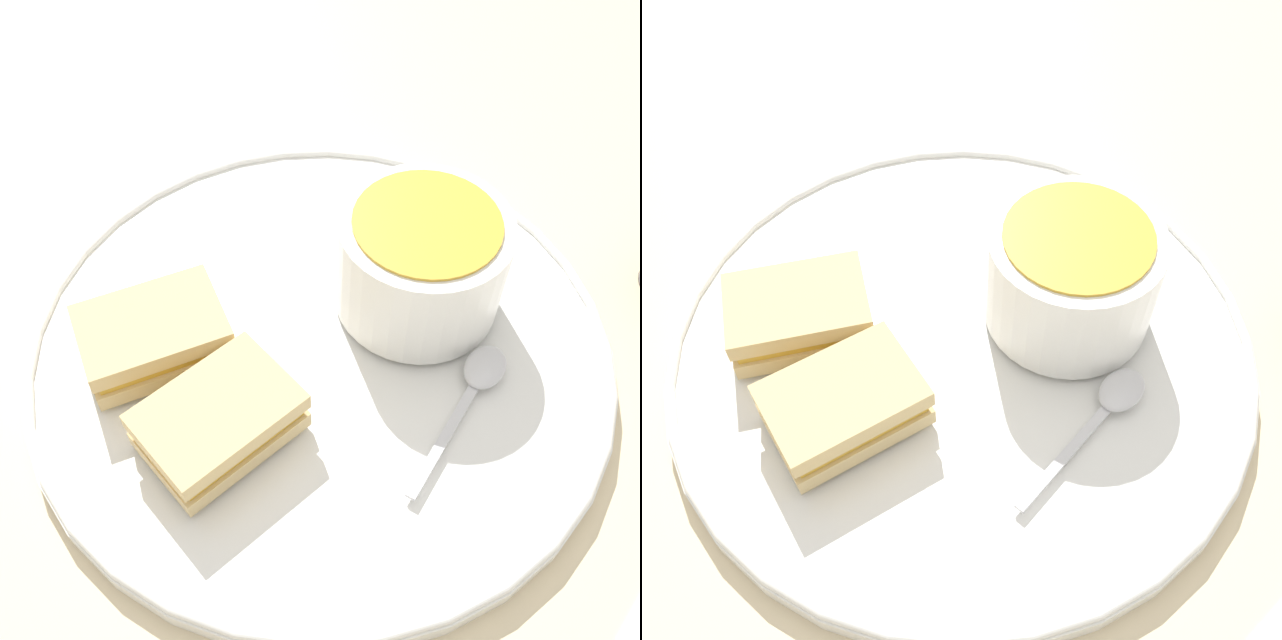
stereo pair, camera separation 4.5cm
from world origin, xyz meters
TOP-DOWN VIEW (x-y plane):
  - ground_plane at (0.00, 0.00)m, footprint 2.40×2.40m
  - plate at (0.00, 0.00)m, footprint 0.37×0.37m
  - soup_bowl at (-0.06, 0.04)m, footprint 0.11×0.11m
  - spoon at (-0.01, 0.10)m, footprint 0.12×0.03m
  - sandwich_half_near at (0.05, -0.09)m, footprint 0.10×0.10m
  - sandwich_half_far at (0.08, -0.02)m, footprint 0.10×0.09m

SIDE VIEW (x-z plane):
  - ground_plane at x=0.00m, z-range 0.00..0.00m
  - plate at x=0.00m, z-range 0.00..0.02m
  - spoon at x=-0.01m, z-range 0.02..0.03m
  - sandwich_half_near at x=0.05m, z-range 0.02..0.05m
  - sandwich_half_far at x=0.08m, z-range 0.02..0.05m
  - soup_bowl at x=-0.06m, z-range 0.02..0.09m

